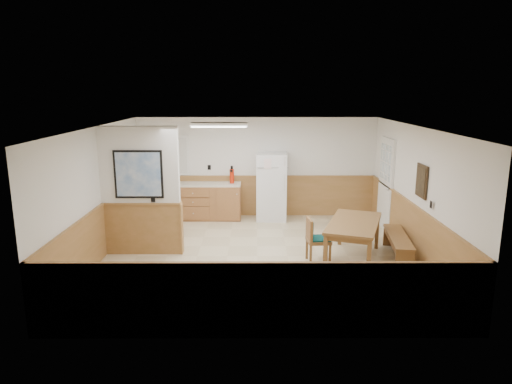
{
  "coord_description": "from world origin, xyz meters",
  "views": [
    {
      "loc": [
        -0.06,
        -8.37,
        3.16
      ],
      "look_at": [
        -0.03,
        0.4,
        1.19
      ],
      "focal_mm": 32.0,
      "sensor_mm": 36.0,
      "label": 1
    }
  ],
  "objects_px": {
    "soap_bottle": "(167,179)",
    "fire_extinguisher": "(232,176)",
    "dining_table": "(354,227)",
    "dining_chair": "(314,237)",
    "dining_bench": "(398,241)",
    "refrigerator": "(272,187)"
  },
  "relations": [
    {
      "from": "dining_bench",
      "to": "fire_extinguisher",
      "type": "height_order",
      "value": "fire_extinguisher"
    },
    {
      "from": "dining_table",
      "to": "fire_extinguisher",
      "type": "height_order",
      "value": "fire_extinguisher"
    },
    {
      "from": "refrigerator",
      "to": "dining_table",
      "type": "height_order",
      "value": "refrigerator"
    },
    {
      "from": "dining_table",
      "to": "dining_bench",
      "type": "relative_size",
      "value": 1.2
    },
    {
      "from": "dining_table",
      "to": "fire_extinguisher",
      "type": "bearing_deg",
      "value": 149.56
    },
    {
      "from": "fire_extinguisher",
      "to": "dining_bench",
      "type": "bearing_deg",
      "value": -49.55
    },
    {
      "from": "dining_table",
      "to": "fire_extinguisher",
      "type": "xyz_separation_m",
      "value": [
        -2.42,
        2.88,
        0.43
      ]
    },
    {
      "from": "dining_bench",
      "to": "fire_extinguisher",
      "type": "bearing_deg",
      "value": 147.41
    },
    {
      "from": "refrigerator",
      "to": "dining_chair",
      "type": "height_order",
      "value": "refrigerator"
    },
    {
      "from": "dining_table",
      "to": "soap_bottle",
      "type": "xyz_separation_m",
      "value": [
        -4.03,
        2.84,
        0.36
      ]
    },
    {
      "from": "dining_table",
      "to": "dining_chair",
      "type": "relative_size",
      "value": 2.26
    },
    {
      "from": "dining_table",
      "to": "dining_bench",
      "type": "bearing_deg",
      "value": 25.01
    },
    {
      "from": "soap_bottle",
      "to": "fire_extinguisher",
      "type": "bearing_deg",
      "value": 1.56
    },
    {
      "from": "dining_bench",
      "to": "soap_bottle",
      "type": "height_order",
      "value": "soap_bottle"
    },
    {
      "from": "dining_table",
      "to": "refrigerator",
      "type": "bearing_deg",
      "value": 136.46
    },
    {
      "from": "dining_chair",
      "to": "fire_extinguisher",
      "type": "xyz_separation_m",
      "value": [
        -1.67,
        3.0,
        0.6
      ]
    },
    {
      "from": "dining_table",
      "to": "dining_chair",
      "type": "distance_m",
      "value": 0.78
    },
    {
      "from": "dining_chair",
      "to": "soap_bottle",
      "type": "relative_size",
      "value": 3.76
    },
    {
      "from": "soap_bottle",
      "to": "dining_table",
      "type": "bearing_deg",
      "value": -35.15
    },
    {
      "from": "fire_extinguisher",
      "to": "dining_table",
      "type": "bearing_deg",
      "value": -59.2
    },
    {
      "from": "fire_extinguisher",
      "to": "soap_bottle",
      "type": "height_order",
      "value": "fire_extinguisher"
    },
    {
      "from": "dining_chair",
      "to": "fire_extinguisher",
      "type": "height_order",
      "value": "fire_extinguisher"
    }
  ]
}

